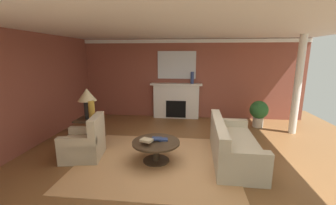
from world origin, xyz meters
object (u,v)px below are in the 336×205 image
(armchair_near_window, at_px, (85,144))
(vase_on_side_table, at_px, (92,111))
(fireplace, at_px, (176,102))
(table_lamp, at_px, (87,98))
(vase_mantel_right, at_px, (192,78))
(potted_plant, at_px, (259,112))
(coffee_table, at_px, (156,147))
(side_table, at_px, (90,130))
(sofa, at_px, (232,146))
(mantel_mirror, at_px, (177,65))

(armchair_near_window, bearing_deg, vase_on_side_table, 93.93)
(fireplace, bearing_deg, vase_on_side_table, -122.45)
(table_lamp, bearing_deg, vase_mantel_right, 46.78)
(table_lamp, bearing_deg, potted_plant, 23.33)
(coffee_table, height_order, potted_plant, potted_plant)
(side_table, height_order, potted_plant, potted_plant)
(armchair_near_window, height_order, side_table, armchair_near_window)
(table_lamp, bearing_deg, sofa, -6.15)
(sofa, bearing_deg, coffee_table, -170.04)
(sofa, bearing_deg, fireplace, 115.08)
(armchair_near_window, bearing_deg, fireplace, 62.19)
(side_table, distance_m, vase_on_side_table, 0.57)
(armchair_near_window, xyz_separation_m, table_lamp, (-0.19, 0.63, 0.92))
(fireplace, height_order, vase_mantel_right, vase_mantel_right)
(coffee_table, distance_m, side_table, 1.89)
(fireplace, height_order, vase_on_side_table, fireplace)
(mantel_mirror, distance_m, table_lamp, 3.50)
(coffee_table, bearing_deg, sofa, 9.96)
(mantel_mirror, height_order, vase_on_side_table, mantel_mirror)
(mantel_mirror, xyz_separation_m, vase_mantel_right, (0.55, -0.17, -0.42))
(coffee_table, bearing_deg, armchair_near_window, 179.46)
(sofa, bearing_deg, mantel_mirror, 114.25)
(coffee_table, xyz_separation_m, potted_plant, (2.83, 2.63, 0.16))
(armchair_near_window, distance_m, potted_plant, 5.13)
(armchair_near_window, relative_size, potted_plant, 1.14)
(coffee_table, relative_size, potted_plant, 1.20)
(vase_on_side_table, bearing_deg, table_lamp, 141.34)
(side_table, height_order, table_lamp, table_lamp)
(vase_on_side_table, bearing_deg, coffee_table, -18.10)
(side_table, relative_size, potted_plant, 0.84)
(table_lamp, xyz_separation_m, vase_on_side_table, (0.15, -0.12, -0.29))
(side_table, bearing_deg, potted_plant, 23.33)
(vase_on_side_table, xyz_separation_m, potted_plant, (4.45, 2.10, -0.45))
(sofa, xyz_separation_m, side_table, (-3.39, 0.37, 0.10))
(vase_mantel_right, bearing_deg, potted_plant, -17.93)
(vase_mantel_right, bearing_deg, table_lamp, -133.22)
(fireplace, xyz_separation_m, table_lamp, (-1.95, -2.71, 0.63))
(side_table, relative_size, table_lamp, 0.93)
(armchair_near_window, xyz_separation_m, side_table, (-0.19, 0.63, 0.09))
(mantel_mirror, height_order, side_table, mantel_mirror)
(sofa, height_order, table_lamp, table_lamp)
(fireplace, bearing_deg, side_table, -125.73)
(table_lamp, bearing_deg, side_table, 0.00)
(mantel_mirror, relative_size, vase_mantel_right, 3.26)
(sofa, relative_size, side_table, 3.03)
(armchair_near_window, bearing_deg, vase_mantel_right, 54.92)
(mantel_mirror, relative_size, sofa, 0.63)
(sofa, xyz_separation_m, armchair_near_window, (-3.20, -0.27, 0.01))
(fireplace, relative_size, mantel_mirror, 1.35)
(armchair_near_window, relative_size, vase_on_side_table, 2.00)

